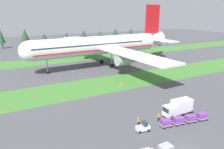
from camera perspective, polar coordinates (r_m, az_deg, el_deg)
grass_strip_near at (r=67.81m, az=-4.96°, el=-3.02°), size 320.00×15.42×0.01m
grass_strip_far at (r=107.11m, az=-14.33°, el=3.61°), size 320.00×15.42×0.01m
airliner at (r=90.16m, az=-2.91°, el=7.62°), size 63.15×77.88×24.95m
baggage_tug at (r=43.47m, az=8.06°, el=-13.35°), size 2.77×1.70×1.97m
cargo_dolly_lead at (r=45.74m, az=13.79°, el=-11.96°), size 2.41×1.83×1.55m
cargo_dolly_second at (r=47.28m, az=16.80°, el=-11.24°), size 2.41×1.83×1.55m
cargo_dolly_third at (r=48.94m, az=19.59°, el=-10.53°), size 2.41×1.83×1.55m
cargo_dolly_fourth at (r=50.71m, az=22.19°, el=-9.86°), size 2.41×1.83×1.55m
catering_truck at (r=50.57m, az=16.78°, el=-8.10°), size 7.04×2.57×3.58m
ground_crew_marshaller at (r=47.63m, az=11.95°, el=-10.63°), size 0.55×0.36×1.74m
ground_crew_loader at (r=45.24m, az=6.82°, el=-11.88°), size 0.46×0.38×1.74m
taxiway_marker_0 at (r=68.23m, az=2.13°, el=-2.58°), size 0.44×0.44×0.60m
taxiway_marker_1 at (r=69.32m, az=2.40°, el=-2.30°), size 0.44×0.44×0.56m
taxiway_marker_2 at (r=55.95m, az=-25.93°, el=-8.60°), size 0.44×0.44×0.53m
distant_tree_line at (r=151.94m, az=-18.14°, el=9.30°), size 179.86×10.35×11.73m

